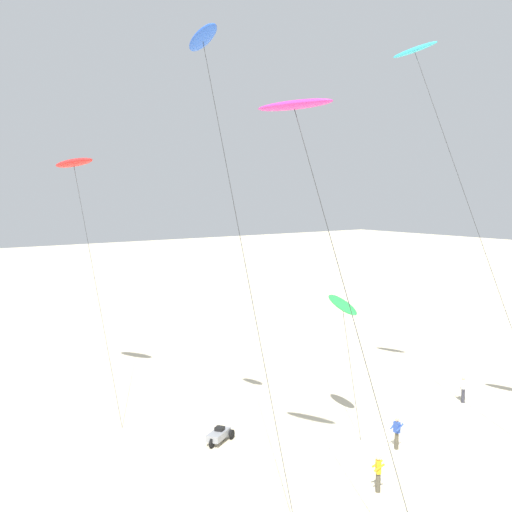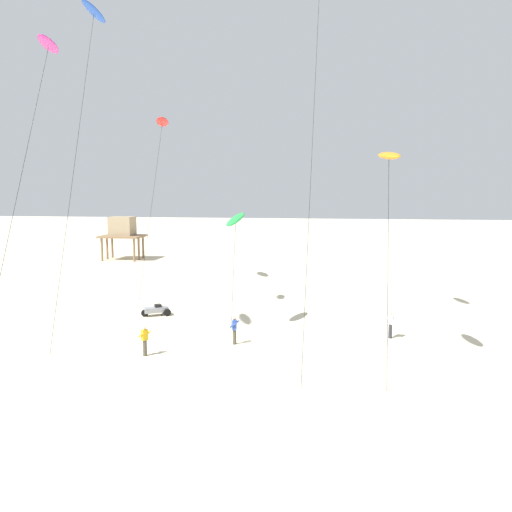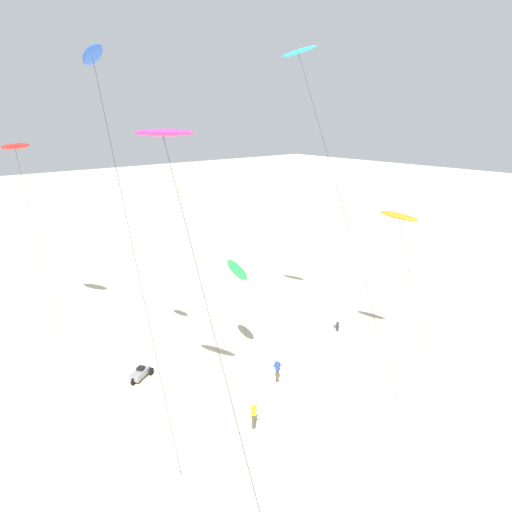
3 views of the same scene
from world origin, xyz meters
The scene contains 10 objects.
ground_plane centered at (0.00, 0.00, 0.00)m, with size 260.00×260.00×0.00m, color beige.
kite_red centered at (-10.84, 16.89, 15.00)m, with size 1.99×8.34×15.48m.
kite_cyan centered at (3.62, 2.20, 21.05)m, with size 1.12×11.38×21.77m.
kite_magenta centered at (-10.33, -3.80, 16.54)m, with size 1.73×9.16×16.90m.
kite_green centered at (-1.53, 2.57, 7.13)m, with size 1.31×2.99×7.69m.
kite_blue centered at (-10.50, 2.35, 19.99)m, with size 1.17×8.21×20.78m.
kite_flyer_nearest centered at (8.23, 1.67, 0.89)m, with size 0.70×0.69×1.67m.
kite_flyer_middle centered at (-0.98, -0.99, 0.89)m, with size 0.52×0.54×1.67m.
kite_flyer_furthest centered at (-5.44, -3.87, 0.89)m, with size 0.71×0.72×1.67m.
beach_buggy centered at (-7.84, 5.31, 0.43)m, with size 2.05×1.69×0.82m.
Camera 1 is at (-27.16, -23.84, 13.54)m, focal length 47.59 mm.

